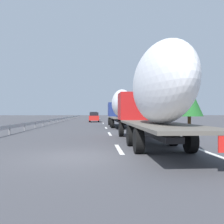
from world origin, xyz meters
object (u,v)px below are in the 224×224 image
Objects in this scene: truck_lead at (121,106)px; car_white_van at (94,116)px; truck_trailing at (154,93)px; car_red_compact at (94,117)px; road_sign at (130,110)px; car_blue_sedan at (94,116)px; car_silver_hatch at (95,115)px.

car_white_van is (30.96, 3.59, -1.52)m from truck_lead.
car_red_compact is at bearing 5.57° from truck_trailing.
truck_lead is 0.95× the size of truck_trailing.
car_red_compact is (34.05, 3.32, -1.75)m from truck_trailing.
road_sign is (14.65, -3.10, -0.31)m from truck_lead.
car_blue_sedan is at bearing 15.27° from road_sign.
truck_lead is 14.98m from road_sign.
car_blue_sedan is 1.35× the size of road_sign.
car_silver_hatch is at bearing -0.56° from car_white_van.
car_white_van is 14.50m from car_red_compact.
car_red_compact is 1.01× the size of car_silver_hatch.
car_white_van is 8.49m from car_blue_sedan.
truck_lead is 2.81× the size of car_red_compact.
truck_trailing is 3.29× the size of car_blue_sedan.
truck_trailing is (-17.58, 0.00, 0.17)m from truck_lead.
truck_lead is 3.18× the size of car_white_van.
car_blue_sedan is (39.45, 3.67, -1.55)m from truck_lead.
road_sign is at bearing -157.70° from car_white_van.
car_silver_hatch is (75.63, 3.32, -1.73)m from truck_trailing.
road_sign is at bearing -105.75° from car_red_compact.
car_white_van reaches higher than car_red_compact.
truck_lead is at bearing -173.39° from car_white_van.
road_sign is (-24.79, -6.77, 1.24)m from car_blue_sedan.
car_silver_hatch is at bearing 2.52° from truck_trailing.
car_red_compact is 41.59m from car_silver_hatch.
car_silver_hatch is (27.09, -0.26, -0.04)m from car_white_van.
car_blue_sedan is (8.48, 0.08, -0.03)m from car_white_van.
car_silver_hatch is 18.61m from car_blue_sedan.
car_blue_sedan is (57.03, 3.67, -1.72)m from truck_trailing.
car_blue_sedan reaches higher than car_silver_hatch.
truck_trailing is 48.71m from car_white_van.
car_blue_sedan is at bearing 0.87° from car_red_compact.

